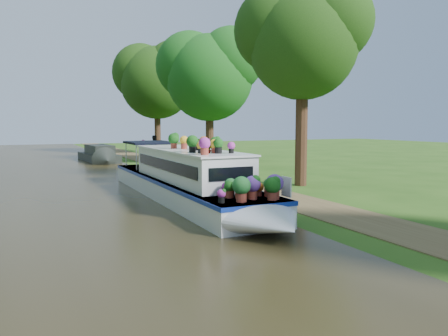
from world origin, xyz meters
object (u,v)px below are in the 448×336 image
(plant_boat, at_px, (189,178))
(second_boat, at_px, (99,155))
(pedestrian_pink, at_px, (144,149))
(pedestrian_dark, at_px, (155,148))

(plant_boat, bearing_deg, second_boat, 90.43)
(plant_boat, height_order, pedestrian_pink, plant_boat)
(pedestrian_pink, xyz_separation_m, pedestrian_dark, (0.53, -1.34, 0.18))
(second_boat, height_order, pedestrian_dark, pedestrian_dark)
(second_boat, bearing_deg, plant_boat, -94.96)
(pedestrian_pink, bearing_deg, pedestrian_dark, -76.00)
(second_boat, xyz_separation_m, pedestrian_dark, (4.08, -0.43, 0.47))
(pedestrian_pink, bearing_deg, second_boat, -173.41)
(plant_boat, relative_size, pedestrian_pink, 8.95)
(second_boat, relative_size, pedestrian_pink, 4.27)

